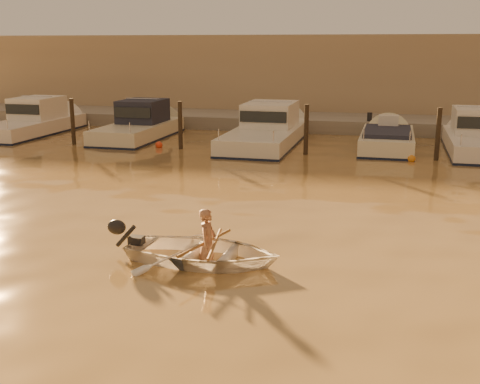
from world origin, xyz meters
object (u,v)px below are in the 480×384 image
(moored_boat_2, at_px, (267,130))
(waterfront_building, at_px, (342,77))
(dinghy, at_px, (203,252))
(person, at_px, (208,243))
(moored_boat_0, at_px, (31,121))
(moored_boat_1, at_px, (138,125))
(moored_boat_3, at_px, (387,143))
(moored_boat_4, at_px, (477,137))

(moored_boat_2, xyz_separation_m, waterfront_building, (2.27, 11.00, 1.77))
(dinghy, relative_size, waterfront_building, 0.07)
(person, height_order, moored_boat_0, moored_boat_0)
(dinghy, xyz_separation_m, person, (0.10, -0.00, 0.20))
(dinghy, bearing_deg, moored_boat_1, 30.17)
(waterfront_building, bearing_deg, moored_boat_2, -101.67)
(dinghy, distance_m, moored_boat_1, 16.87)
(dinghy, height_order, person, person)
(dinghy, relative_size, person, 2.22)
(moored_boat_0, bearing_deg, moored_boat_3, 0.00)
(person, relative_size, waterfront_building, 0.03)
(moored_boat_1, bearing_deg, moored_boat_2, 0.00)
(person, distance_m, moored_boat_2, 15.01)
(moored_boat_1, bearing_deg, dinghy, -61.86)
(moored_boat_2, bearing_deg, waterfront_building, 78.33)
(moored_boat_1, bearing_deg, waterfront_building, 52.67)
(dinghy, height_order, moored_boat_0, moored_boat_0)
(dinghy, xyz_separation_m, moored_boat_4, (6.90, 14.88, 0.42))
(moored_boat_3, height_order, waterfront_building, waterfront_building)
(moored_boat_2, distance_m, moored_boat_4, 8.74)
(person, xyz_separation_m, waterfront_building, (0.33, 25.88, 1.99))
(person, bearing_deg, dinghy, 90.00)
(moored_boat_4, bearing_deg, moored_boat_0, 180.00)
(waterfront_building, bearing_deg, person, -90.74)
(moored_boat_2, relative_size, moored_boat_4, 1.27)
(moored_boat_2, relative_size, waterfront_building, 0.19)
(moored_boat_0, relative_size, moored_boat_1, 1.08)
(dinghy, bearing_deg, moored_boat_4, -22.86)
(waterfront_building, bearing_deg, moored_boat_3, -75.11)
(moored_boat_4, bearing_deg, moored_boat_1, 180.00)
(dinghy, height_order, moored_boat_1, moored_boat_1)
(dinghy, relative_size, moored_boat_1, 0.46)
(dinghy, bearing_deg, moored_boat_0, 44.47)
(dinghy, xyz_separation_m, moored_boat_0, (-13.60, 14.88, 0.42))
(person, height_order, moored_boat_4, moored_boat_4)
(moored_boat_0, distance_m, moored_boat_4, 20.51)
(moored_boat_1, height_order, moored_boat_2, same)
(dinghy, distance_m, person, 0.23)
(dinghy, relative_size, moored_boat_4, 0.45)
(moored_boat_4, bearing_deg, waterfront_building, 120.45)
(moored_boat_2, height_order, moored_boat_3, moored_boat_2)
(moored_boat_4, height_order, waterfront_building, waterfront_building)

